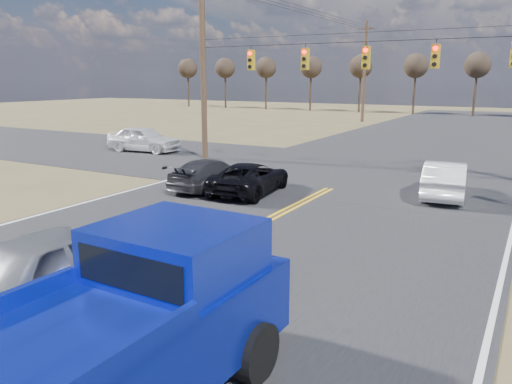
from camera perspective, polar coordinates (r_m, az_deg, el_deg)
The scene contains 12 objects.
ground at distance 9.63m, azimuth -25.22°, elevation -15.64°, with size 160.00×160.00×0.00m, color brown.
road_main at distance 16.90m, azimuth 3.40°, elevation -2.24°, with size 14.00×120.00×0.02m, color #28282B.
road_cross at distance 24.16m, azimuth 11.87°, elevation 2.11°, with size 120.00×12.00×0.02m, color #28282B.
signal_gantry at distance 23.42m, azimuth 13.48°, elevation 14.16°, with size 19.60×4.83×10.00m.
utility_poles at distance 22.82m, azimuth 11.68°, elevation 14.70°, with size 19.60×58.32×10.00m.
treeline at distance 32.44m, azimuth 17.43°, elevation 14.61°, with size 87.00×117.80×7.40m.
pickup_truck at distance 6.77m, azimuth -16.90°, elevation -16.45°, with size 2.60×6.33×2.36m.
silver_suv at distance 10.81m, azimuth -20.87°, elevation -7.49°, with size 1.88×4.67×1.59m, color gray.
black_suv at distance 19.44m, azimuth -0.71°, elevation 1.62°, with size 2.01×4.35×1.21m, color black.
white_car_queue at distance 20.02m, azimuth 20.76°, elevation 1.35°, with size 1.46×4.18×1.38m, color silver.
dgrey_car_queue at distance 20.31m, azimuth -5.15°, elevation 2.07°, with size 1.70×4.19×1.21m, color #2E2E32.
cross_car_west at distance 31.31m, azimuth -12.73°, elevation 5.93°, with size 4.60×1.85×1.57m, color white.
Camera 1 is at (7.19, -4.64, 4.40)m, focal length 35.00 mm.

